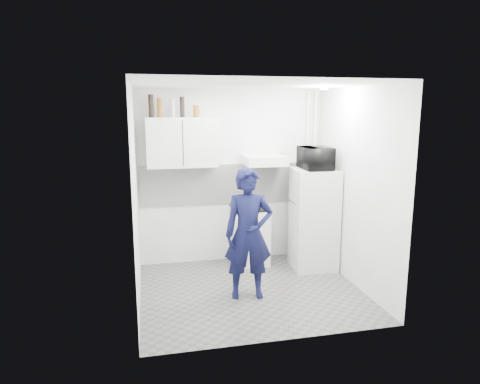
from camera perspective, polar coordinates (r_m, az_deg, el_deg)
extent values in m
plane|color=#575751|center=(5.69, 1.47, -13.00)|extent=(2.80, 2.80, 0.00)
plane|color=white|center=(5.21, 1.61, 14.15)|extent=(2.80, 2.80, 0.00)
plane|color=white|center=(6.50, -1.16, 2.02)|extent=(2.80, 0.00, 2.80)
plane|color=white|center=(5.14, -13.77, -0.69)|extent=(0.00, 2.60, 2.60)
plane|color=white|center=(5.79, 15.09, 0.54)|extent=(0.00, 2.60, 2.60)
imported|color=black|center=(5.26, 1.15, -5.59)|extent=(0.63, 0.46, 1.62)
cube|color=white|center=(6.50, 1.24, -5.92)|extent=(0.53, 0.53, 0.84)
cube|color=silver|center=(6.35, 9.80, -3.57)|extent=(0.66, 0.66, 1.47)
cube|color=black|center=(6.39, 1.25, -2.16)|extent=(0.51, 0.51, 0.03)
cylinder|color=silver|center=(6.42, 1.17, -1.48)|extent=(0.19, 0.19, 0.10)
imported|color=black|center=(6.19, 10.07, 4.48)|extent=(0.58, 0.40, 0.32)
cylinder|color=black|center=(6.12, -11.78, 11.16)|extent=(0.07, 0.07, 0.31)
cylinder|color=brown|center=(6.12, -10.66, 10.98)|extent=(0.07, 0.07, 0.26)
cylinder|color=#B2B7BC|center=(6.13, -8.94, 11.01)|extent=(0.06, 0.06, 0.26)
cylinder|color=black|center=(6.14, -7.71, 11.17)|extent=(0.06, 0.06, 0.28)
cylinder|color=brown|center=(6.16, -5.85, 10.67)|extent=(0.09, 0.09, 0.17)
cube|color=silver|center=(6.16, -7.75, 6.58)|extent=(1.00, 0.35, 0.70)
cube|color=white|center=(6.33, 3.30, 4.23)|extent=(0.60, 0.50, 0.14)
cube|color=white|center=(6.50, -1.13, 1.13)|extent=(2.74, 0.03, 0.60)
cylinder|color=white|center=(6.80, 9.79, 2.26)|extent=(0.05, 0.05, 2.60)
cylinder|color=white|center=(6.75, 8.85, 2.23)|extent=(0.04, 0.04, 2.60)
cylinder|color=white|center=(5.72, 11.13, 13.37)|extent=(0.10, 0.10, 0.02)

